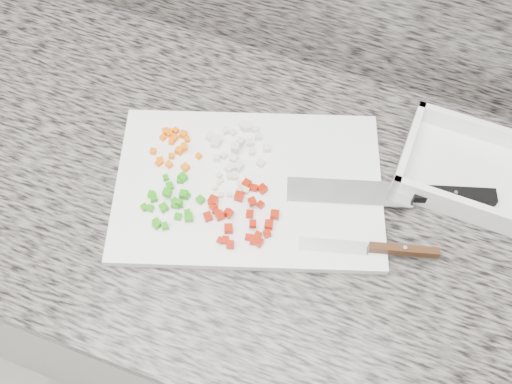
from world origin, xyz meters
TOP-DOWN VIEW (x-y plane):
  - cabinet at (0.00, 1.44)m, footprint 3.92×0.62m
  - countertop at (0.00, 1.44)m, footprint 3.96×0.64m
  - cutting_board at (0.06, 1.44)m, footprint 0.49×0.40m
  - carrot_pile at (-0.08, 1.46)m, footprint 0.08×0.08m
  - onion_pile at (0.02, 1.50)m, footprint 0.11×0.10m
  - green_pepper_pile at (-0.03, 1.37)m, footprint 0.09×0.10m
  - red_pepper_pile at (0.07, 1.38)m, footprint 0.11×0.12m
  - garlic_pile at (0.04, 1.43)m, footprint 0.06×0.05m
  - chef_knife at (0.32, 1.51)m, footprint 0.32×0.13m
  - paring_knife at (0.29, 1.41)m, footprint 0.20×0.07m
  - tray at (0.39, 1.59)m, footprint 0.23×0.17m

SIDE VIEW (x-z plane):
  - cabinet at x=0.00m, z-range 0.00..0.86m
  - countertop at x=0.00m, z-range 0.86..0.90m
  - cutting_board at x=0.06m, z-range 0.90..0.91m
  - tray at x=0.39m, z-range 0.89..0.94m
  - garlic_pile at x=0.04m, z-range 0.91..0.92m
  - carrot_pile at x=-0.08m, z-range 0.91..0.93m
  - chef_knife at x=0.32m, z-range 0.91..0.93m
  - green_pepper_pile at x=-0.03m, z-range 0.91..0.93m
  - paring_knife at x=0.29m, z-range 0.91..0.93m
  - onion_pile at x=0.02m, z-range 0.91..0.93m
  - red_pepper_pile at x=0.07m, z-range 0.91..0.93m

